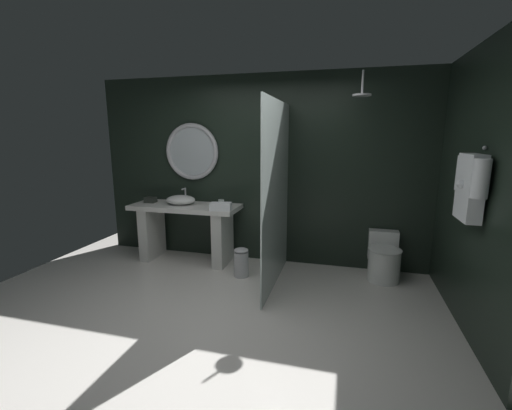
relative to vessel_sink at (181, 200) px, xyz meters
name	(u,v)px	position (x,y,z in m)	size (l,w,h in m)	color
ground_plane	(211,324)	(1.07, -1.55, -0.89)	(5.76, 5.76, 0.00)	silver
back_wall_panel	(260,170)	(1.07, 0.35, 0.41)	(4.80, 0.10, 2.60)	black
side_wall_right	(475,189)	(3.42, -0.79, 0.41)	(0.10, 2.47, 2.60)	black
vanity_counter	(186,225)	(0.08, -0.02, -0.37)	(1.54, 0.59, 0.82)	silver
vessel_sink	(181,200)	(0.00, 0.00, 0.00)	(0.42, 0.34, 0.22)	white
tumbler_cup	(221,203)	(0.63, -0.05, -0.01)	(0.08, 0.08, 0.11)	silver
tissue_box	(151,200)	(-0.49, 0.01, -0.03)	(0.15, 0.12, 0.08)	#282D28
round_wall_mirror	(192,152)	(0.08, 0.26, 0.66)	(0.82, 0.06, 0.82)	#B7B7BC
shower_glass_panel	(276,195)	(1.47, -0.43, 0.20)	(0.02, 1.47, 2.18)	silver
rain_shower_head	(362,93)	(2.38, -0.13, 1.36)	(0.21, 0.21, 0.28)	#B7B7BC
hanging_bathrobe	(470,184)	(3.28, -1.11, 0.49)	(0.20, 0.55, 0.63)	#B7B7BC
toilet	(384,259)	(2.77, 0.02, -0.63)	(0.40, 0.56, 0.58)	white
waste_bin	(241,262)	(1.01, -0.38, -0.70)	(0.19, 0.19, 0.38)	#B7B7BC
folded_hand_towel	(221,206)	(0.68, -0.21, -0.02)	(0.27, 0.18, 0.09)	white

